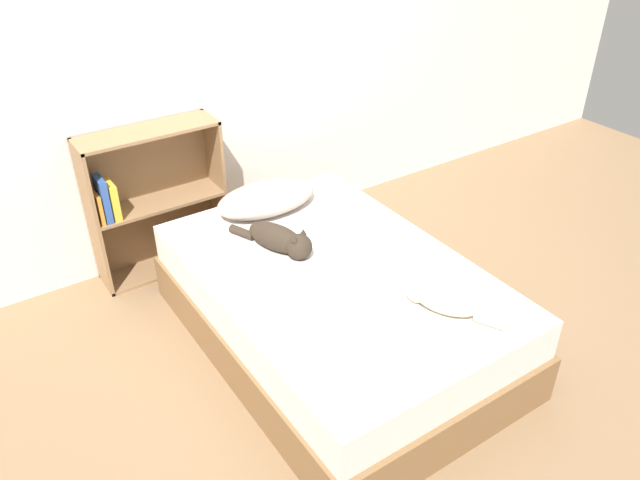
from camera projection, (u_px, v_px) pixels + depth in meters
ground_plane at (334, 341)px, 3.47m from camera, size 8.00×8.00×0.00m
wall_back at (206, 57)px, 3.77m from camera, size 8.00×0.06×2.50m
bed at (335, 307)px, 3.34m from camera, size 1.29×1.91×0.49m
pillow at (266, 198)px, 3.70m from camera, size 0.62×0.37×0.14m
cat_light at (443, 299)px, 2.90m from camera, size 0.29×0.45×0.14m
cat_dark at (281, 240)px, 3.31m from camera, size 0.27×0.51×0.16m
bookshelf at (151, 199)px, 3.84m from camera, size 0.82×0.26×0.95m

